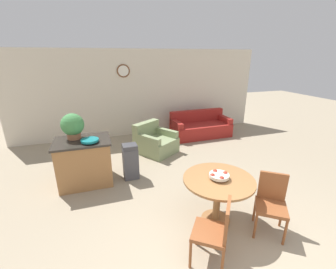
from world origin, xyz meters
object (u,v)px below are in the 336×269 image
at_px(couch, 200,127).
at_px(teal_bowl, 90,140).
at_px(dining_table, 218,189).
at_px(dining_chair_near_left, 216,230).
at_px(dining_chair_near_right, 271,201).
at_px(potted_plant, 73,126).
at_px(trash_bin, 131,161).
at_px(fruit_bowl, 219,175).
at_px(kitchen_island, 85,162).
at_px(armchair, 155,142).

bearing_deg(couch, teal_bowl, -148.98).
relative_size(dining_table, dining_chair_near_left, 1.19).
bearing_deg(teal_bowl, dining_chair_near_right, -40.29).
bearing_deg(potted_plant, trash_bin, -12.77).
height_order(dining_chair_near_left, dining_chair_near_right, same).
distance_m(fruit_bowl, kitchen_island, 2.73).
relative_size(fruit_bowl, trash_bin, 0.39).
xyz_separation_m(dining_chair_near_right, couch, (0.89, 4.16, -0.22)).
relative_size(dining_table, dining_chair_near_right, 1.19).
xyz_separation_m(dining_table, potted_plant, (-2.10, 2.01, 0.62)).
height_order(fruit_bowl, armchair, fruit_bowl).
distance_m(kitchen_island, armchair, 2.07).
relative_size(dining_table, couch, 0.57).
height_order(kitchen_island, armchair, kitchen_island).
bearing_deg(teal_bowl, dining_chair_near_left, -59.06).
bearing_deg(dining_chair_near_left, armchair, 33.70).
bearing_deg(fruit_bowl, trash_bin, 120.65).
xyz_separation_m(dining_chair_near_right, teal_bowl, (-2.46, 2.09, 0.48)).
bearing_deg(trash_bin, fruit_bowl, -59.35).
distance_m(dining_chair_near_left, potted_plant, 3.24).
bearing_deg(potted_plant, dining_chair_near_left, -57.49).
height_order(teal_bowl, potted_plant, potted_plant).
relative_size(dining_chair_near_left, teal_bowl, 2.71).
bearing_deg(dining_table, dining_chair_near_left, -121.38).
bearing_deg(trash_bin, dining_chair_near_left, -75.00).
relative_size(dining_chair_near_right, armchair, 0.72).
xyz_separation_m(dining_chair_near_right, armchair, (-0.86, 3.34, -0.22)).
relative_size(teal_bowl, potted_plant, 0.65).
bearing_deg(kitchen_island, dining_chair_near_left, -58.30).
relative_size(dining_chair_near_left, potted_plant, 1.76).
distance_m(couch, armchair, 1.93).
xyz_separation_m(dining_chair_near_right, kitchen_island, (-2.62, 2.27, -0.03)).
height_order(dining_chair_near_left, kitchen_island, kitchen_island).
bearing_deg(dining_chair_near_left, potted_plant, 69.33).
bearing_deg(dining_chair_near_left, fruit_bowl, 5.62).
bearing_deg(fruit_bowl, potted_plant, 136.25).
height_order(dining_chair_near_left, fruit_bowl, dining_chair_near_left).
bearing_deg(potted_plant, dining_table, -43.74).
xyz_separation_m(dining_chair_near_left, couch, (1.95, 4.42, -0.22)).
height_order(dining_chair_near_left, couch, dining_chair_near_left).
xyz_separation_m(dining_chair_near_right, potted_plant, (-2.76, 2.41, 0.71)).
bearing_deg(fruit_bowl, dining_chair_near_right, -31.40).
xyz_separation_m(dining_chair_near_left, trash_bin, (-0.65, 2.43, -0.12)).
bearing_deg(kitchen_island, trash_bin, -5.96).
distance_m(dining_table, potted_plant, 2.98).
height_order(dining_table, couch, couch).
height_order(dining_chair_near_right, kitchen_island, kitchen_island).
bearing_deg(couch, trash_bin, -143.30).
bearing_deg(fruit_bowl, kitchen_island, 136.37).
relative_size(dining_chair_near_right, teal_bowl, 2.71).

